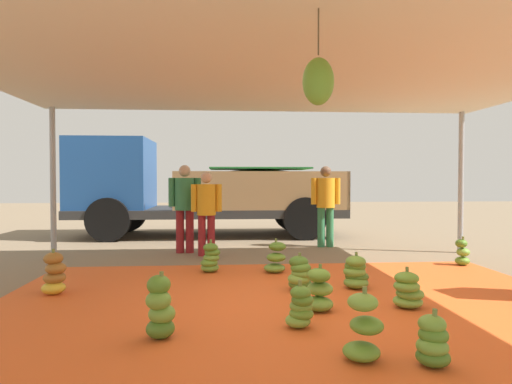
{
  "coord_description": "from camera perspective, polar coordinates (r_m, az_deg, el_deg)",
  "views": [
    {
      "loc": [
        -0.78,
        -5.06,
        1.4
      ],
      "look_at": [
        -0.19,
        2.74,
        1.19
      ],
      "focal_mm": 31.76,
      "sensor_mm": 36.0,
      "label": 1
    }
  ],
  "objects": [
    {
      "name": "banana_bunch_0",
      "position": [
        6.87,
        2.51,
        -8.38
      ],
      "size": [
        0.41,
        0.39,
        0.51
      ],
      "color": "#6B9E38",
      "rests_on": "tarp_orange"
    },
    {
      "name": "banana_bunch_1",
      "position": [
        8.17,
        24.55,
        -7.02
      ],
      "size": [
        0.26,
        0.24,
        0.47
      ],
      "color": "#60932D",
      "rests_on": "tarp_orange"
    },
    {
      "name": "worker_2",
      "position": [
        8.77,
        -8.96,
        -1.21
      ],
      "size": [
        0.62,
        0.38,
        1.68
      ],
      "color": "maroon",
      "rests_on": "ground"
    },
    {
      "name": "tarp_orange",
      "position": [
        5.31,
        4.42,
        -13.74
      ],
      "size": [
        6.78,
        4.66,
        0.01
      ],
      "primitive_type": "cube",
      "color": "#E05B23",
      "rests_on": "ground"
    },
    {
      "name": "cargo_truck_main",
      "position": [
        11.46,
        -7.51,
        0.43
      ],
      "size": [
        6.65,
        2.34,
        2.4
      ],
      "color": "#2D2D2D",
      "rests_on": "ground"
    },
    {
      "name": "banana_bunch_5",
      "position": [
        4.17,
        -12.0,
        -14.23
      ],
      "size": [
        0.35,
        0.36,
        0.59
      ],
      "color": "#477523",
      "rests_on": "tarp_orange"
    },
    {
      "name": "banana_bunch_12",
      "position": [
        6.92,
        -5.74,
        -8.34
      ],
      "size": [
        0.4,
        0.36,
        0.49
      ],
      "color": "#6B9E38",
      "rests_on": "tarp_orange"
    },
    {
      "name": "worker_0",
      "position": [
        9.55,
        8.77,
        -0.98
      ],
      "size": [
        0.62,
        0.38,
        1.69
      ],
      "color": "#337A4C",
      "rests_on": "ground"
    },
    {
      "name": "ground_plane",
      "position": [
        8.22,
        1.2,
        -8.28
      ],
      "size": [
        40.0,
        40.0,
        0.0
      ],
      "primitive_type": "plane",
      "color": "#7F6B51"
    },
    {
      "name": "banana_bunch_10",
      "position": [
        3.75,
        13.38,
        -16.48
      ],
      "size": [
        0.41,
        0.4,
        0.57
      ],
      "color": "#60932D",
      "rests_on": "tarp_orange"
    },
    {
      "name": "tent_canopy",
      "position": [
        5.18,
        4.65,
        15.83
      ],
      "size": [
        8.0,
        7.0,
        2.76
      ],
      "color": "#9EA0A5",
      "rests_on": "ground"
    },
    {
      "name": "banana_bunch_9",
      "position": [
        4.98,
        7.95,
        -12.25
      ],
      "size": [
        0.43,
        0.45,
        0.49
      ],
      "color": "#6B9E38",
      "rests_on": "tarp_orange"
    },
    {
      "name": "banana_bunch_8",
      "position": [
        5.29,
        18.58,
        -11.74
      ],
      "size": [
        0.45,
        0.45,
        0.45
      ],
      "color": "#75A83D",
      "rests_on": "tarp_orange"
    },
    {
      "name": "worker_1",
      "position": [
        8.38,
        -6.26,
        -1.89
      ],
      "size": [
        0.57,
        0.35,
        1.55
      ],
      "color": "maroon",
      "rests_on": "ground"
    },
    {
      "name": "banana_bunch_7",
      "position": [
        5.81,
        5.58,
        -10.27
      ],
      "size": [
        0.43,
        0.43,
        0.47
      ],
      "color": "#477523",
      "rests_on": "tarp_orange"
    },
    {
      "name": "banana_bunch_4",
      "position": [
        6.12,
        -24.07,
        -9.48
      ],
      "size": [
        0.37,
        0.37,
        0.55
      ],
      "color": "gold",
      "rests_on": "tarp_orange"
    },
    {
      "name": "banana_bunch_6",
      "position": [
        3.81,
        21.37,
        -17.2
      ],
      "size": [
        0.34,
        0.34,
        0.43
      ],
      "color": "#477523",
      "rests_on": "tarp_orange"
    },
    {
      "name": "banana_bunch_3",
      "position": [
        4.42,
        5.63,
        -14.32
      ],
      "size": [
        0.33,
        0.31,
        0.45
      ],
      "color": "#75A83D",
      "rests_on": "tarp_orange"
    },
    {
      "name": "banana_bunch_2",
      "position": [
        6.04,
        12.45,
        -9.89
      ],
      "size": [
        0.44,
        0.43,
        0.47
      ],
      "color": "#6B9E38",
      "rests_on": "tarp_orange"
    }
  ]
}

